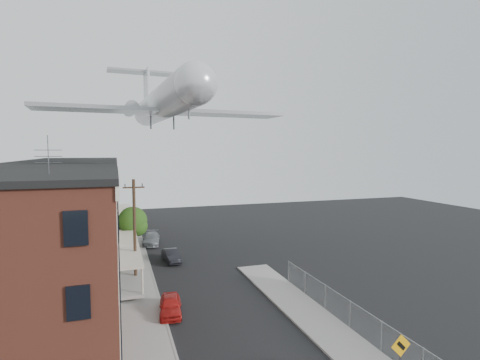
# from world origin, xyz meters

# --- Properties ---
(sidewalk_left) EXTENTS (3.00, 62.00, 0.12)m
(sidewalk_left) POSITION_xyz_m (-5.50, 24.00, 0.06)
(sidewalk_left) COLOR gray
(sidewalk_left) RESTS_ON ground
(sidewalk_right) EXTENTS (3.00, 26.00, 0.12)m
(sidewalk_right) POSITION_xyz_m (5.50, 6.00, 0.06)
(sidewalk_right) COLOR gray
(sidewalk_right) RESTS_ON ground
(curb_left) EXTENTS (0.15, 62.00, 0.14)m
(curb_left) POSITION_xyz_m (-4.05, 24.00, 0.07)
(curb_left) COLOR gray
(curb_left) RESTS_ON ground
(curb_right) EXTENTS (0.15, 26.00, 0.14)m
(curb_right) POSITION_xyz_m (4.05, 6.00, 0.07)
(curb_right) COLOR gray
(curb_right) RESTS_ON ground
(corner_building) EXTENTS (10.31, 12.30, 12.15)m
(corner_building) POSITION_xyz_m (-12.00, 7.00, 5.16)
(corner_building) COLOR black
(corner_building) RESTS_ON ground
(row_house_a) EXTENTS (11.98, 7.00, 10.30)m
(row_house_a) POSITION_xyz_m (-11.96, 16.50, 5.13)
(row_house_a) COLOR #61615F
(row_house_a) RESTS_ON ground
(row_house_b) EXTENTS (11.98, 7.00, 10.30)m
(row_house_b) POSITION_xyz_m (-11.96, 23.50, 5.13)
(row_house_b) COLOR gray
(row_house_b) RESTS_ON ground
(row_house_c) EXTENTS (11.98, 7.00, 10.30)m
(row_house_c) POSITION_xyz_m (-11.96, 30.50, 5.13)
(row_house_c) COLOR #61615F
(row_house_c) RESTS_ON ground
(row_house_d) EXTENTS (11.98, 7.00, 10.30)m
(row_house_d) POSITION_xyz_m (-11.96, 37.50, 5.13)
(row_house_d) COLOR gray
(row_house_d) RESTS_ON ground
(row_house_e) EXTENTS (11.98, 7.00, 10.30)m
(row_house_e) POSITION_xyz_m (-11.96, 44.50, 5.13)
(row_house_e) COLOR #61615F
(row_house_e) RESTS_ON ground
(chainlink_fence) EXTENTS (0.06, 18.06, 1.90)m
(chainlink_fence) POSITION_xyz_m (7.00, 5.00, 1.00)
(chainlink_fence) COLOR gray
(chainlink_fence) RESTS_ON ground
(warning_sign) EXTENTS (1.10, 0.11, 2.80)m
(warning_sign) POSITION_xyz_m (5.60, -1.03, 1.88)
(warning_sign) COLOR #515156
(warning_sign) RESTS_ON ground
(utility_pole) EXTENTS (1.80, 0.26, 9.00)m
(utility_pole) POSITION_xyz_m (-5.60, 18.00, 4.67)
(utility_pole) COLOR black
(utility_pole) RESTS_ON ground
(street_tree) EXTENTS (3.22, 3.20, 5.20)m
(street_tree) POSITION_xyz_m (-5.27, 27.92, 3.45)
(street_tree) COLOR black
(street_tree) RESTS_ON ground
(car_near) EXTENTS (1.95, 3.88, 1.27)m
(car_near) POSITION_xyz_m (-3.60, 10.84, 0.63)
(car_near) COLOR #B51B17
(car_near) RESTS_ON ground
(car_mid) EXTENTS (1.69, 3.95, 1.26)m
(car_mid) POSITION_xyz_m (-1.80, 23.26, 0.63)
(car_mid) COLOR black
(car_mid) RESTS_ON ground
(car_far) EXTENTS (2.52, 4.94, 1.37)m
(car_far) POSITION_xyz_m (-3.14, 31.26, 0.69)
(car_far) COLOR slate
(car_far) RESTS_ON ground
(airplane) EXTENTS (24.52, 27.99, 8.09)m
(airplane) POSITION_xyz_m (-2.19, 25.35, 16.34)
(airplane) COLOR silver
(airplane) RESTS_ON ground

